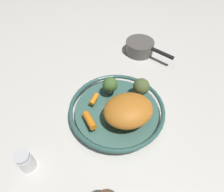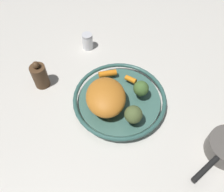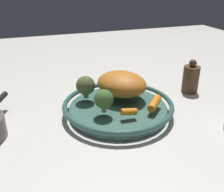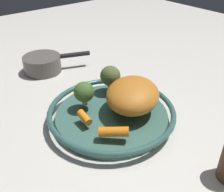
# 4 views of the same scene
# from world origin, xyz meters

# --- Properties ---
(ground_plane) EXTENTS (2.33, 2.33, 0.00)m
(ground_plane) POSITION_xyz_m (0.00, 0.00, 0.00)
(ground_plane) COLOR beige
(serving_bowl) EXTENTS (0.32, 0.32, 0.04)m
(serving_bowl) POSITION_xyz_m (0.00, 0.00, 0.02)
(serving_bowl) COLOR #3D665B
(serving_bowl) RESTS_ON ground_plane
(roast_chicken_piece) EXTENTS (0.20, 0.20, 0.07)m
(roast_chicken_piece) POSITION_xyz_m (-0.03, -0.04, 0.07)
(roast_chicken_piece) COLOR #C06F24
(roast_chicken_piece) RESTS_ON serving_bowl
(baby_carrot_center) EXTENTS (0.06, 0.06, 0.03)m
(baby_carrot_center) POSITION_xyz_m (-0.08, 0.06, 0.05)
(baby_carrot_center) COLOR orange
(baby_carrot_center) RESTS_ON serving_bowl
(baby_carrot_back) EXTENTS (0.04, 0.02, 0.02)m
(baby_carrot_back) POSITION_xyz_m (-0.00, 0.08, 0.05)
(baby_carrot_back) COLOR orange
(baby_carrot_back) RESTS_ON serving_bowl
(broccoli_floret_mid) EXTENTS (0.05, 0.05, 0.06)m
(broccoli_floret_mid) POSITION_xyz_m (0.06, 0.04, 0.08)
(broccoli_floret_mid) COLOR tan
(broccoli_floret_mid) RESTS_ON serving_bowl
(broccoli_floret_large) EXTENTS (0.06, 0.06, 0.07)m
(broccoli_floret_large) POSITION_xyz_m (0.08, -0.06, 0.08)
(broccoli_floret_large) COLOR tan
(broccoli_floret_large) RESTS_ON serving_bowl
(pepper_mill) EXTENTS (0.05, 0.05, 0.12)m
(pepper_mill) POSITION_xyz_m (-0.29, -0.07, 0.05)
(pepper_mill) COLOR #4C331E
(pepper_mill) RESTS_ON ground_plane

